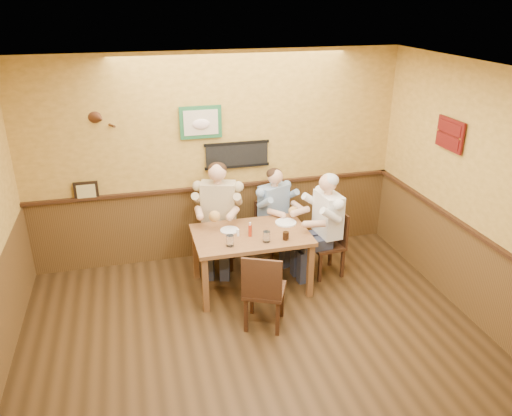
{
  "coord_description": "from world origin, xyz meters",
  "views": [
    {
      "loc": [
        -1.09,
        -3.78,
        3.44
      ],
      "look_at": [
        0.27,
        1.45,
        1.1
      ],
      "focal_mm": 35.0,
      "sensor_mm": 36.0,
      "label": 1
    }
  ],
  "objects_px": {
    "diner_tan_shirt": "(219,221)",
    "cola_tumbler": "(286,236)",
    "chair_back_left": "(219,234)",
    "salt_shaker": "(238,233)",
    "chair_right_end": "(326,244)",
    "dining_table": "(251,240)",
    "diner_blue_polo": "(273,218)",
    "hot_sauce_bottle": "(250,230)",
    "chair_back_right": "(273,229)",
    "diner_white_elder": "(327,231)",
    "chair_near_side": "(265,288)",
    "water_glass_left": "(230,241)",
    "pepper_shaker": "(250,229)",
    "water_glass_mid": "(267,237)"
  },
  "relations": [
    {
      "from": "chair_back_right",
      "to": "cola_tumbler",
      "type": "distance_m",
      "value": 1.07
    },
    {
      "from": "chair_right_end",
      "to": "chair_back_right",
      "type": "bearing_deg",
      "value": -147.19
    },
    {
      "from": "pepper_shaker",
      "to": "cola_tumbler",
      "type": "bearing_deg",
      "value": -38.47
    },
    {
      "from": "chair_near_side",
      "to": "hot_sauce_bottle",
      "type": "relative_size",
      "value": 5.72
    },
    {
      "from": "diner_white_elder",
      "to": "pepper_shaker",
      "type": "height_order",
      "value": "diner_white_elder"
    },
    {
      "from": "cola_tumbler",
      "to": "hot_sauce_bottle",
      "type": "height_order",
      "value": "hot_sauce_bottle"
    },
    {
      "from": "diner_tan_shirt",
      "to": "cola_tumbler",
      "type": "bearing_deg",
      "value": -38.71
    },
    {
      "from": "chair_back_left",
      "to": "water_glass_left",
      "type": "height_order",
      "value": "chair_back_left"
    },
    {
      "from": "diner_blue_polo",
      "to": "hot_sauce_bottle",
      "type": "bearing_deg",
      "value": -147.77
    },
    {
      "from": "chair_back_left",
      "to": "salt_shaker",
      "type": "xyz_separation_m",
      "value": [
        0.11,
        -0.69,
        0.33
      ]
    },
    {
      "from": "water_glass_left",
      "to": "chair_back_right",
      "type": "bearing_deg",
      "value": 50.31
    },
    {
      "from": "chair_back_right",
      "to": "diner_white_elder",
      "type": "bearing_deg",
      "value": -75.16
    },
    {
      "from": "dining_table",
      "to": "chair_back_left",
      "type": "bearing_deg",
      "value": 112.7
    },
    {
      "from": "chair_back_left",
      "to": "chair_right_end",
      "type": "relative_size",
      "value": 1.05
    },
    {
      "from": "chair_back_left",
      "to": "diner_white_elder",
      "type": "xyz_separation_m",
      "value": [
        1.3,
        -0.59,
        0.17
      ]
    },
    {
      "from": "diner_tan_shirt",
      "to": "chair_back_left",
      "type": "bearing_deg",
      "value": 0.0
    },
    {
      "from": "water_glass_mid",
      "to": "pepper_shaker",
      "type": "height_order",
      "value": "water_glass_mid"
    },
    {
      "from": "chair_right_end",
      "to": "dining_table",
      "type": "bearing_deg",
      "value": -92.39
    },
    {
      "from": "chair_back_right",
      "to": "hot_sauce_bottle",
      "type": "xyz_separation_m",
      "value": [
        -0.53,
        -0.79,
        0.42
      ]
    },
    {
      "from": "chair_right_end",
      "to": "salt_shaker",
      "type": "distance_m",
      "value": 1.25
    },
    {
      "from": "cola_tumbler",
      "to": "diner_white_elder",
      "type": "bearing_deg",
      "value": 26.57
    },
    {
      "from": "diner_blue_polo",
      "to": "water_glass_left",
      "type": "xyz_separation_m",
      "value": [
        -0.81,
        -0.98,
        0.23
      ]
    },
    {
      "from": "diner_white_elder",
      "to": "hot_sauce_bottle",
      "type": "xyz_separation_m",
      "value": [
        -1.05,
        -0.14,
        0.2
      ]
    },
    {
      "from": "diner_white_elder",
      "to": "hot_sauce_bottle",
      "type": "bearing_deg",
      "value": -88.54
    },
    {
      "from": "hot_sauce_bottle",
      "to": "diner_tan_shirt",
      "type": "bearing_deg",
      "value": 108.54
    },
    {
      "from": "water_glass_mid",
      "to": "hot_sauce_bottle",
      "type": "height_order",
      "value": "hot_sauce_bottle"
    },
    {
      "from": "chair_right_end",
      "to": "water_glass_mid",
      "type": "relative_size",
      "value": 6.71
    },
    {
      "from": "dining_table",
      "to": "diner_blue_polo",
      "type": "height_order",
      "value": "diner_blue_polo"
    },
    {
      "from": "diner_white_elder",
      "to": "water_glass_mid",
      "type": "height_order",
      "value": "diner_white_elder"
    },
    {
      "from": "chair_back_left",
      "to": "diner_white_elder",
      "type": "bearing_deg",
      "value": -7.55
    },
    {
      "from": "water_glass_left",
      "to": "chair_back_left",
      "type": "bearing_deg",
      "value": 87.52
    },
    {
      "from": "water_glass_left",
      "to": "salt_shaker",
      "type": "xyz_separation_m",
      "value": [
        0.15,
        0.23,
        -0.02
      ]
    },
    {
      "from": "chair_back_right",
      "to": "chair_right_end",
      "type": "distance_m",
      "value": 0.84
    },
    {
      "from": "diner_blue_polo",
      "to": "salt_shaker",
      "type": "relative_size",
      "value": 13.65
    },
    {
      "from": "chair_near_side",
      "to": "diner_blue_polo",
      "type": "height_order",
      "value": "diner_blue_polo"
    },
    {
      "from": "chair_back_left",
      "to": "cola_tumbler",
      "type": "height_order",
      "value": "chair_back_left"
    },
    {
      "from": "chair_near_side",
      "to": "dining_table",
      "type": "bearing_deg",
      "value": -68.5
    },
    {
      "from": "diner_blue_polo",
      "to": "hot_sauce_bottle",
      "type": "distance_m",
      "value": 0.98
    },
    {
      "from": "chair_right_end",
      "to": "chair_near_side",
      "type": "height_order",
      "value": "chair_near_side"
    },
    {
      "from": "dining_table",
      "to": "diner_white_elder",
      "type": "relative_size",
      "value": 1.11
    },
    {
      "from": "hot_sauce_bottle",
      "to": "chair_right_end",
      "type": "bearing_deg",
      "value": 7.65
    },
    {
      "from": "diner_tan_shirt",
      "to": "diner_blue_polo",
      "type": "xyz_separation_m",
      "value": [
        0.77,
        0.06,
        -0.07
      ]
    },
    {
      "from": "dining_table",
      "to": "chair_back_right",
      "type": "bearing_deg",
      "value": 55.35
    },
    {
      "from": "diner_blue_polo",
      "to": "water_glass_left",
      "type": "relative_size",
      "value": 8.68
    },
    {
      "from": "chair_back_right",
      "to": "water_glass_left",
      "type": "bearing_deg",
      "value": -153.85
    },
    {
      "from": "diner_white_elder",
      "to": "water_glass_left",
      "type": "height_order",
      "value": "diner_white_elder"
    },
    {
      "from": "dining_table",
      "to": "cola_tumbler",
      "type": "bearing_deg",
      "value": -36.5
    },
    {
      "from": "chair_back_left",
      "to": "water_glass_mid",
      "type": "bearing_deg",
      "value": -49.82
    },
    {
      "from": "diner_blue_polo",
      "to": "water_glass_mid",
      "type": "relative_size",
      "value": 8.91
    },
    {
      "from": "pepper_shaker",
      "to": "chair_right_end",
      "type": "bearing_deg",
      "value": 2.58
    }
  ]
}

